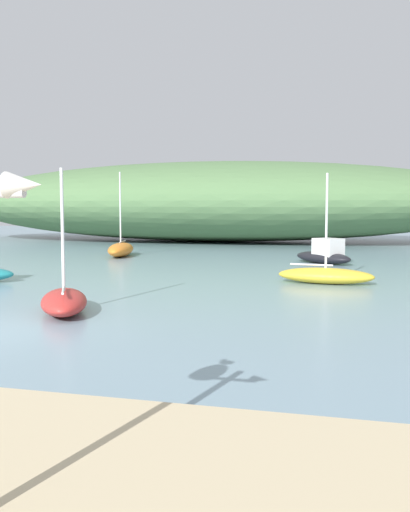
{
  "coord_description": "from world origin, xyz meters",
  "views": [
    {
      "loc": [
        7.61,
        -9.99,
        2.58
      ],
      "look_at": [
        4.04,
        3.77,
        1.37
      ],
      "focal_mm": 40.26,
      "sensor_mm": 36.0,
      "label": 1
    }
  ],
  "objects_px": {
    "sailboat_outer_mooring": "(121,249)",
    "motorboat_far_left": "(324,254)",
    "sailboat_far_right": "(326,275)",
    "sailboat_mid_channel": "(64,301)"
  },
  "relations": [
    {
      "from": "sailboat_outer_mooring",
      "to": "motorboat_far_left",
      "type": "xyz_separation_m",
      "value": [
        10.57,
        -1.29,
        0.05
      ]
    },
    {
      "from": "sailboat_outer_mooring",
      "to": "motorboat_far_left",
      "type": "height_order",
      "value": "sailboat_outer_mooring"
    },
    {
      "from": "sailboat_outer_mooring",
      "to": "sailboat_mid_channel",
      "type": "distance_m",
      "value": 16.23
    },
    {
      "from": "motorboat_far_left",
      "to": "sailboat_mid_channel",
      "type": "distance_m",
      "value": 15.2
    },
    {
      "from": "sailboat_far_right",
      "to": "sailboat_mid_channel",
      "type": "distance_m",
      "value": 9.25
    },
    {
      "from": "motorboat_far_left",
      "to": "sailboat_far_right",
      "type": "bearing_deg",
      "value": -86.85
    },
    {
      "from": "sailboat_far_right",
      "to": "sailboat_outer_mooring",
      "type": "bearing_deg",
      "value": 142.74
    },
    {
      "from": "sailboat_outer_mooring",
      "to": "sailboat_far_right",
      "type": "distance_m",
      "value": 13.77
    },
    {
      "from": "sailboat_outer_mooring",
      "to": "sailboat_far_right",
      "type": "relative_size",
      "value": 1.19
    },
    {
      "from": "sailboat_far_right",
      "to": "sailboat_mid_channel",
      "type": "height_order",
      "value": "sailboat_far_right"
    }
  ]
}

